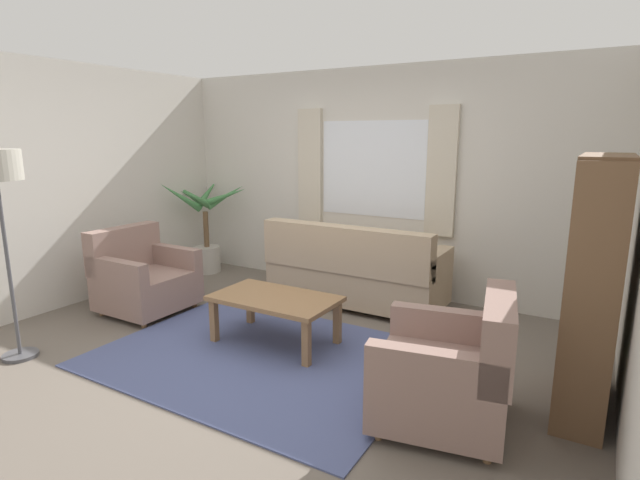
% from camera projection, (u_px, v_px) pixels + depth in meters
% --- Properties ---
extents(ground_plane, '(6.24, 6.24, 0.00)m').
position_uv_depth(ground_plane, '(261.00, 356.00, 4.18)').
color(ground_plane, '#6B6056').
extents(wall_back, '(5.32, 0.12, 2.60)m').
position_uv_depth(wall_back, '(374.00, 181.00, 5.81)').
color(wall_back, silver).
rests_on(wall_back, ground_plane).
extents(wall_left, '(0.12, 4.40, 2.60)m').
position_uv_depth(wall_left, '(57.00, 187.00, 5.22)').
color(wall_left, silver).
rests_on(wall_left, ground_plane).
extents(window_with_curtains, '(1.98, 0.07, 1.40)m').
position_uv_depth(window_with_curtains, '(371.00, 169.00, 5.71)').
color(window_with_curtains, white).
extents(area_rug, '(2.64, 2.00, 0.01)m').
position_uv_depth(area_rug, '(261.00, 355.00, 4.17)').
color(area_rug, '#4C5684').
rests_on(area_rug, ground_plane).
extents(couch, '(1.90, 0.82, 0.92)m').
position_uv_depth(couch, '(354.00, 272.00, 5.37)').
color(couch, tan).
rests_on(couch, ground_plane).
extents(armchair_left, '(0.82, 0.84, 0.88)m').
position_uv_depth(armchair_left, '(143.00, 278.00, 5.21)').
color(armchair_left, gray).
rests_on(armchair_left, ground_plane).
extents(armchair_right, '(0.96, 0.97, 0.88)m').
position_uv_depth(armchair_right, '(451.00, 371.00, 3.15)').
color(armchair_right, gray).
rests_on(armchair_right, ground_plane).
extents(coffee_table, '(1.10, 0.64, 0.44)m').
position_uv_depth(coffee_table, '(275.00, 302.00, 4.36)').
color(coffee_table, olive).
rests_on(coffee_table, ground_plane).
extents(potted_plant, '(1.29, 1.21, 1.28)m').
position_uv_depth(potted_plant, '(205.00, 229.00, 6.64)').
color(potted_plant, '#B7B2A8').
rests_on(potted_plant, ground_plane).
extents(bookshelf, '(0.30, 0.94, 1.72)m').
position_uv_depth(bookshelf, '(586.00, 298.00, 3.24)').
color(bookshelf, brown).
rests_on(bookshelf, ground_plane).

